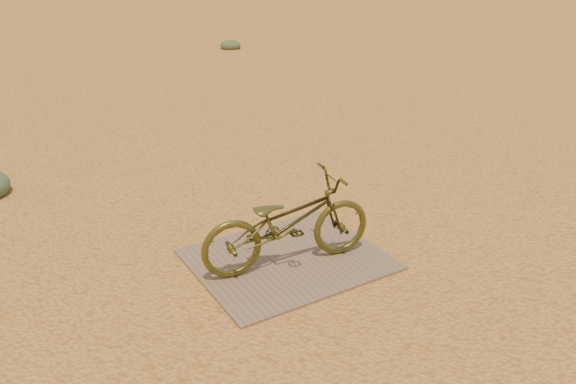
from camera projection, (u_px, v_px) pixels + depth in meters
ground at (247, 291)px, 4.43m from camera, size 120.00×120.00×0.00m
plywood_board at (288, 259)px, 4.87m from camera, size 1.59×1.32×0.02m
bicycle at (288, 222)px, 4.63m from camera, size 1.55×0.72×0.78m
kale_b at (231, 49)px, 15.39m from camera, size 0.56×0.56×0.31m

